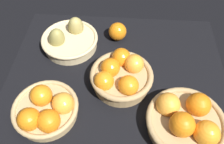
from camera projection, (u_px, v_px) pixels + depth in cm
name	position (u px, v px, depth cm)	size (l,w,h in cm)	color
market_tray	(116.00, 80.00, 90.08)	(84.00, 72.00, 3.00)	black
basket_far_right	(46.00, 110.00, 75.75)	(21.96, 21.96, 9.91)	tan
basket_center	(121.00, 76.00, 83.45)	(22.82, 22.82, 10.98)	tan
basket_near_right_pears	(69.00, 39.00, 96.71)	(23.49, 23.49, 12.27)	#D3BC8C
basket_far_left	(186.00, 121.00, 72.75)	(25.34, 25.34, 11.35)	tan
loose_orange_front_gap	(118.00, 32.00, 99.34)	(7.70, 7.70, 7.70)	orange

